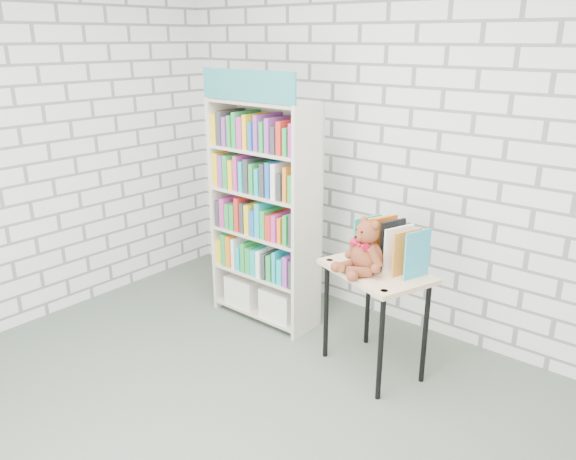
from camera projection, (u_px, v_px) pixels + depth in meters
The scene contains 6 objects.
ground at pixel (217, 449), 3.12m from camera, with size 4.50×4.50×0.00m, color #4C594B.
room_shell at pixel (201, 127), 2.54m from camera, with size 4.52×4.02×2.81m.
bookshelf at pixel (265, 212), 4.33m from camera, with size 0.87×0.34×1.96m.
display_table at pixel (376, 283), 3.68m from camera, with size 0.81×0.68×0.74m.
table_books at pixel (391, 245), 3.65m from camera, with size 0.53×0.36×0.29m.
teddy_bear at pixel (364, 251), 3.55m from camera, with size 0.33×0.32×0.36m.
Camera 1 is at (1.94, -1.71, 2.17)m, focal length 35.00 mm.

